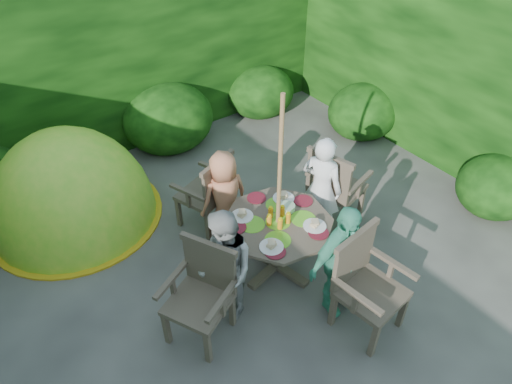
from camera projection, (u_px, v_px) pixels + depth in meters
ground at (264, 291)px, 5.02m from camera, size 60.00×60.00×0.00m
hedge_enclosure at (194, 142)px, 5.08m from camera, size 9.00×9.00×2.50m
patio_table at (278, 229)px, 4.93m from camera, size 1.45×1.45×0.85m
parasol_pole at (279, 193)px, 4.61m from camera, size 0.05×0.05×2.20m
garden_chair_right at (334, 186)px, 5.58m from camera, size 0.70×0.75×1.05m
garden_chair_left at (202, 292)px, 4.34m from camera, size 0.75×0.78×1.00m
garden_chair_back at (209, 191)px, 5.54m from camera, size 0.75×0.71×1.00m
garden_chair_front at (365, 283)px, 4.39m from camera, size 0.70×0.64×1.06m
child_right at (321, 188)px, 5.34m from camera, size 0.50×0.59×1.37m
child_left at (225, 267)px, 4.42m from camera, size 0.57×0.69×1.31m
child_back at (225, 197)px, 5.33m from camera, size 0.62×0.42×1.21m
child_front at (341, 261)px, 4.46m from camera, size 0.79×0.33×1.34m
dome_tent at (79, 217)px, 5.96m from camera, size 2.32×2.32×2.49m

